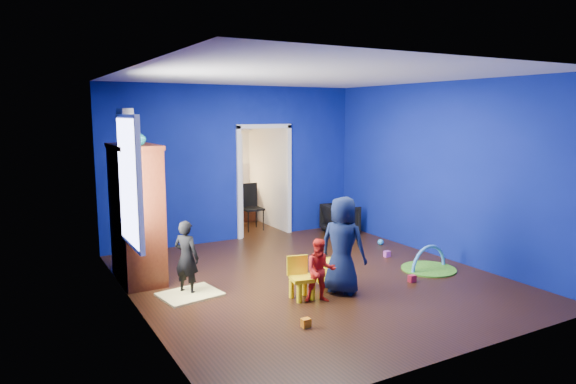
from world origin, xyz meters
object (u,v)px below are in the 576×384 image
toddler_red (320,271)px  vase (138,137)px  armchair (340,218)px  crt_tv (139,210)px  hopper_ball (329,272)px  play_mat (429,269)px  kid_chair (302,280)px  child_black (187,257)px  folding_chair (252,208)px  tv_armoire (136,213)px  child_navy (343,245)px  study_desk (234,205)px

toddler_red → vase: bearing=159.5°
armchair → crt_tv: (-4.20, -1.00, 0.73)m
hopper_ball → play_mat: (1.80, -0.08, -0.20)m
hopper_ball → kid_chair: 0.59m
child_black → play_mat: (3.58, -0.81, -0.49)m
kid_chair → play_mat: size_ratio=0.60×
play_mat → folding_chair: (-1.20, 3.81, 0.45)m
tv_armoire → kid_chair: size_ratio=3.92×
hopper_ball → play_mat: 1.81m
child_navy → toddler_red: child_navy is taller
child_black → crt_tv: crt_tv is taller
study_desk → folding_chair: size_ratio=0.96×
armchair → child_black: child_black is taller
folding_chair → vase: bearing=-139.5°
hopper_ball → child_black: bearing=157.9°
tv_armoire → hopper_ball: size_ratio=4.55×
kid_chair → study_desk: 5.02m
vase → crt_tv: 1.09m
hopper_ball → folding_chair: 3.78m
child_black → armchair: bearing=-100.1°
child_navy → tv_armoire: 2.95m
vase → kid_chair: size_ratio=0.44×
vase → crt_tv: vase is taller
armchair → hopper_ball: size_ratio=1.49×
toddler_red → tv_armoire: (-1.81, 2.02, 0.57)m
child_navy → vase: 3.10m
tv_armoire → armchair: bearing=13.3°
hopper_ball → folding_chair: size_ratio=0.47×
hopper_ball → kid_chair: (-0.55, -0.20, 0.03)m
play_mat → study_desk: 4.93m
folding_chair → play_mat: bearing=-72.6°
kid_chair → folding_chair: (1.15, 3.92, 0.21)m
crt_tv → kid_chair: size_ratio=1.40×
tv_armoire → hopper_ball: tv_armoire is taller
vase → hopper_ball: bearing=-30.9°
crt_tv → study_desk: (2.77, 3.06, -0.65)m
tv_armoire → crt_tv: bearing=0.0°
hopper_ball → kid_chair: bearing=-159.9°
crt_tv → play_mat: 4.43m
armchair → child_navy: bearing=154.1°
child_black → folding_chair: 3.83m
kid_chair → toddler_red: bearing=-40.5°
kid_chair → folding_chair: folding_chair is taller
armchair → folding_chair: bearing=61.2°
crt_tv → folding_chair: bearing=37.2°
crt_tv → play_mat: crt_tv is taller
child_black → hopper_ball: (1.78, -0.72, -0.28)m
toddler_red → folding_chair: 4.24m
vase → tv_armoire: size_ratio=0.11×
tv_armoire → play_mat: tv_armoire is taller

